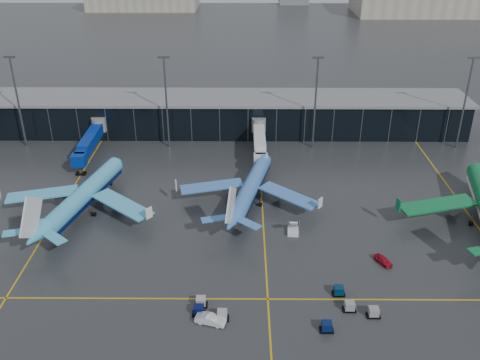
{
  "coord_description": "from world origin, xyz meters",
  "views": [
    {
      "loc": [
        5.74,
        -87.06,
        59.9
      ],
      "look_at": [
        5.0,
        18.0,
        6.0
      ],
      "focal_mm": 40.0,
      "sensor_mm": 36.0,
      "label": 1
    }
  ],
  "objects_px": {
    "airliner_klm_near": "(251,178)",
    "baggage_carts": "(287,309)",
    "mobile_airstair": "(293,230)",
    "service_van_red": "(383,260)",
    "airliner_arkefly": "(83,184)",
    "service_van_white": "(210,319)"
  },
  "relations": [
    {
      "from": "mobile_airstair",
      "to": "service_van_red",
      "type": "xyz_separation_m",
      "value": [
        16.11,
        -10.38,
        -0.08
      ]
    },
    {
      "from": "baggage_carts",
      "to": "service_van_white",
      "type": "xyz_separation_m",
      "value": [
        -12.54,
        -2.6,
        0.06
      ]
    },
    {
      "from": "baggage_carts",
      "to": "service_van_red",
      "type": "bearing_deg",
      "value": 36.16
    },
    {
      "from": "airliner_arkefly",
      "to": "mobile_airstair",
      "type": "height_order",
      "value": "airliner_arkefly"
    },
    {
      "from": "mobile_airstair",
      "to": "baggage_carts",
      "type": "bearing_deg",
      "value": -92.58
    },
    {
      "from": "baggage_carts",
      "to": "mobile_airstair",
      "type": "relative_size",
      "value": 8.94
    },
    {
      "from": "service_van_white",
      "to": "service_van_red",
      "type": "bearing_deg",
      "value": -47.08
    },
    {
      "from": "mobile_airstair",
      "to": "service_van_white",
      "type": "bearing_deg",
      "value": -115.6
    },
    {
      "from": "airliner_arkefly",
      "to": "airliner_klm_near",
      "type": "distance_m",
      "value": 36.7
    },
    {
      "from": "airliner_klm_near",
      "to": "service_van_white",
      "type": "bearing_deg",
      "value": -85.89
    },
    {
      "from": "airliner_klm_near",
      "to": "service_van_red",
      "type": "bearing_deg",
      "value": -30.21
    },
    {
      "from": "baggage_carts",
      "to": "service_van_red",
      "type": "distance_m",
      "value": 23.6
    },
    {
      "from": "mobile_airstair",
      "to": "service_van_white",
      "type": "xyz_separation_m",
      "value": [
        -15.48,
        -26.9,
        0.05
      ]
    },
    {
      "from": "baggage_carts",
      "to": "service_van_red",
      "type": "xyz_separation_m",
      "value": [
        19.05,
        13.93,
        -0.07
      ]
    },
    {
      "from": "baggage_carts",
      "to": "mobile_airstair",
      "type": "bearing_deg",
      "value": 83.09
    },
    {
      "from": "airliner_klm_near",
      "to": "baggage_carts",
      "type": "xyz_separation_m",
      "value": [
        5.56,
        -37.8,
        -5.14
      ]
    },
    {
      "from": "airliner_arkefly",
      "to": "airliner_klm_near",
      "type": "relative_size",
      "value": 1.08
    },
    {
      "from": "airliner_arkefly",
      "to": "service_van_white",
      "type": "height_order",
      "value": "airliner_arkefly"
    },
    {
      "from": "airliner_arkefly",
      "to": "baggage_carts",
      "type": "bearing_deg",
      "value": -24.97
    },
    {
      "from": "baggage_carts",
      "to": "service_van_white",
      "type": "distance_m",
      "value": 12.8
    },
    {
      "from": "airliner_arkefly",
      "to": "service_van_red",
      "type": "relative_size",
      "value": 10.21
    },
    {
      "from": "airliner_klm_near",
      "to": "service_van_red",
      "type": "height_order",
      "value": "airliner_klm_near"
    }
  ]
}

